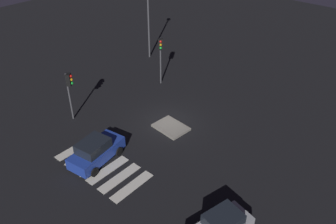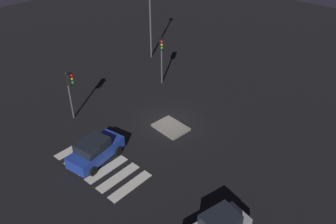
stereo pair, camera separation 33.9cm
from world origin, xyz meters
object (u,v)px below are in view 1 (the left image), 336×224
Objects in this scene: car_blue at (96,151)px; traffic_light_west at (161,50)px; traffic_light_south at (69,85)px; street_lamp at (148,8)px; traffic_island at (171,127)px.

car_blue is 12.04m from traffic_light_west.
traffic_light_south is 13.44m from street_lamp.
street_lamp is at bearing -173.55° from traffic_light_west.
traffic_light_south is at bearing -73.54° from street_lamp.
traffic_island is 0.60× the size of traffic_light_west.
traffic_light_west reaches higher than traffic_island.
traffic_island is 6.38m from car_blue.
car_blue is at bearing -58.36° from street_lamp.
traffic_island is at bearing -39.49° from street_lamp.
car_blue is at bearing -26.69° from traffic_light_west.
car_blue is at bearing -58.19° from traffic_light_south.
traffic_light_west reaches higher than car_blue.
traffic_light_south reaches higher than traffic_island.
traffic_light_west is 9.02m from traffic_light_south.
traffic_island is 0.67× the size of traffic_light_south.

